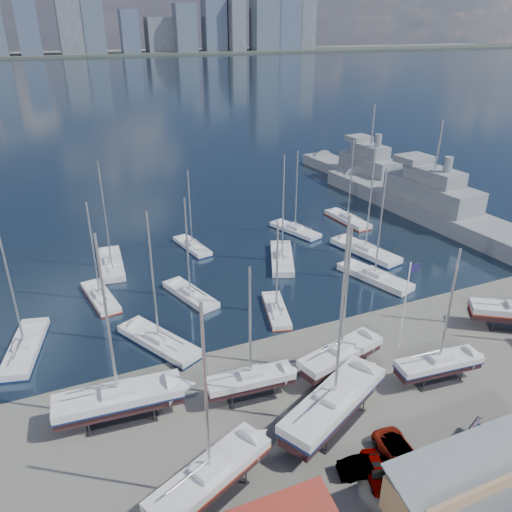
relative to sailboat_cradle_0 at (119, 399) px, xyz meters
name	(u,v)px	position (x,y,z in m)	size (l,w,h in m)	color
ground	(355,382)	(21.07, -3.91, -2.13)	(1400.00, 1400.00, 0.00)	#605E59
water	(70,80)	(21.07, 306.09, -2.28)	(1400.00, 600.00, 0.40)	#192F3B
far_shore	(48,55)	(21.07, 566.09, -1.03)	(1400.00, 80.00, 2.20)	#2D332D
skyline	(33,15)	(13.24, 559.85, 36.96)	(639.14, 43.80, 107.69)	#475166
shed_grey	(493,501)	(21.07, -19.91, 0.02)	(12.60, 8.40, 4.17)	#8C6B4C
sailboat_cradle_0	(119,399)	(0.00, 0.00, 0.00)	(10.91, 3.83, 17.21)	#2D2D33
sailboat_cradle_1	(210,476)	(4.51, -10.53, -0.06)	(10.22, 6.67, 16.09)	#2D2D33
sailboat_cradle_2	(250,380)	(11.21, -1.90, -0.20)	(8.10, 2.84, 13.20)	#2D2D33
sailboat_cradle_3	(334,403)	(16.28, -7.71, 0.08)	(12.01, 8.18, 18.80)	#2D2D33
sailboat_cradle_4	(341,354)	(20.63, -1.92, -0.10)	(9.55, 4.80, 15.09)	#2D2D33
sailboat_cradle_5	(439,364)	(28.27, -6.77, -0.18)	(8.60, 3.18, 13.77)	#2D2D33
sailboat_moored_0	(26,349)	(-7.41, 13.72, -1.83)	(5.22, 10.66, 15.36)	black
sailboat_moored_1	(101,298)	(1.16, 21.59, -1.83)	(3.82, 9.15, 13.27)	black
sailboat_moored_2	(112,265)	(3.86, 30.40, -1.81)	(3.75, 10.63, 15.75)	black
sailboat_moored_3	(159,343)	(5.52, 9.37, -1.83)	(7.35, 10.68, 15.67)	black
sailboat_moored_4	(190,295)	(11.46, 17.81, -1.81)	(5.03, 9.34, 13.58)	black
sailboat_moored_5	(192,247)	(15.99, 32.02, -1.82)	(3.87, 8.74, 12.64)	black
sailboat_moored_6	(276,311)	(19.62, 10.28, -1.82)	(4.27, 8.32, 11.97)	black
sailboat_moored_7	(282,260)	(26.42, 22.60, -1.81)	(7.03, 10.96, 16.10)	black
sailboat_moored_8	(295,231)	(33.17, 31.52, -1.83)	(5.47, 9.69, 13.97)	black
sailboat_moored_9	(374,278)	(35.12, 12.60, -1.81)	(5.94, 10.85, 15.78)	black
sailboat_moored_10	(365,252)	(38.77, 20.02, -1.82)	(5.72, 11.82, 17.03)	black
sailboat_moored_11	(347,220)	(43.67, 32.27, -1.83)	(3.51, 9.98, 14.64)	black
naval_ship_east	(429,208)	(57.93, 28.66, -0.46)	(11.31, 50.36, 18.49)	slate
naval_ship_west	(368,176)	(60.09, 50.02, -0.47)	(9.24, 41.28, 17.68)	slate
car_a	(376,471)	(16.32, -13.78, -1.47)	(1.57, 3.91, 1.33)	gray
car_b	(365,467)	(15.76, -13.17, -1.45)	(1.44, 4.12, 1.36)	gray
car_c	(401,454)	(19.00, -13.23, -1.40)	(2.42, 5.24, 1.46)	gray
car_d	(505,445)	(27.05, -15.85, -1.36)	(2.15, 5.30, 1.54)	gray
flagpole	(404,313)	(25.28, -4.56, 4.83)	(1.07, 0.12, 12.09)	white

